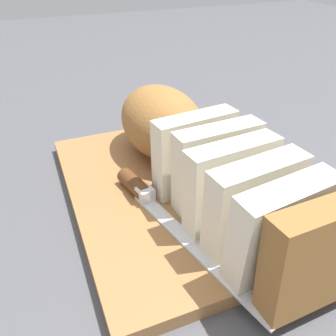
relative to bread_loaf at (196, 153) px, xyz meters
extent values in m
plane|color=#4C4C51|center=(-0.01, -0.04, -0.07)|extent=(3.00, 3.00, 0.00)
cube|color=#9E6B3D|center=(-0.01, -0.04, -0.06)|extent=(0.39, 0.26, 0.02)
ellipsoid|color=#996633|center=(-0.10, -0.01, 0.00)|extent=(0.19, 0.13, 0.11)
cube|color=#F2E8CC|center=(0.00, 0.00, 0.00)|extent=(0.04, 0.12, 0.11)
cube|color=#F2E8CC|center=(0.04, 0.01, 0.00)|extent=(0.04, 0.11, 0.11)
cube|color=#F2E8CC|center=(0.08, 0.00, 0.00)|extent=(0.04, 0.12, 0.11)
cube|color=#F2E8CC|center=(0.12, 0.01, 0.00)|extent=(0.04, 0.12, 0.11)
cube|color=#F2E8CC|center=(0.16, 0.01, 0.00)|extent=(0.05, 0.12, 0.11)
cube|color=#996633|center=(0.21, 0.02, 0.00)|extent=(0.04, 0.11, 0.11)
cube|color=silver|center=(0.12, -0.05, -0.05)|extent=(0.22, 0.07, 0.00)
cylinder|color=#593319|center=(-0.02, -0.08, -0.04)|extent=(0.06, 0.03, 0.02)
cube|color=silver|center=(0.01, -0.08, -0.04)|extent=(0.02, 0.02, 0.02)
sphere|color=#996633|center=(-0.06, 0.00, -0.05)|extent=(0.01, 0.01, 0.01)
sphere|color=#996633|center=(-0.07, -0.08, -0.05)|extent=(0.01, 0.01, 0.01)
sphere|color=#996633|center=(0.00, -0.01, -0.05)|extent=(0.01, 0.01, 0.01)
camera|label=1|loc=(0.36, -0.19, 0.24)|focal=38.06mm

